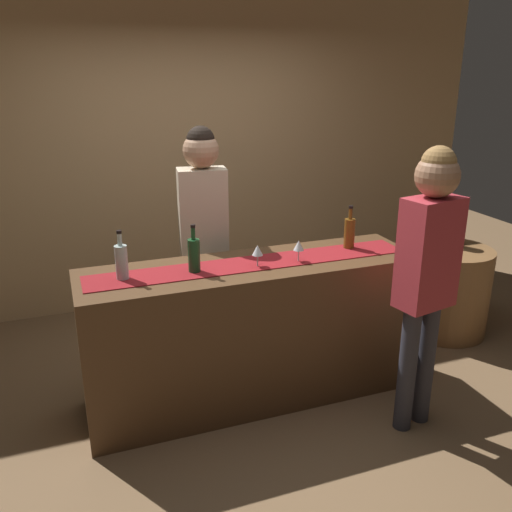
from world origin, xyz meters
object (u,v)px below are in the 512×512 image
vase_on_side_table (455,232)px  wine_bottle_clear (122,261)px  wine_glass_mid_counter (299,246)px  bartender (203,221)px  wine_bottle_green (194,255)px  round_side_table (447,290)px  customer_sipping (428,261)px  wine_bottle_amber (349,233)px  wine_glass_near_customer (258,251)px

vase_on_side_table → wine_bottle_clear: bearing=-171.8°
wine_glass_mid_counter → bartender: bearing=125.2°
wine_bottle_green → vase_on_side_table: size_ratio=1.26×
wine_glass_mid_counter → vase_on_side_table: 1.72m
wine_bottle_clear → vase_on_side_table: bearing=8.2°
round_side_table → vase_on_side_table: 0.50m
wine_bottle_clear → customer_sipping: (1.65, -0.67, 0.02)m
wine_bottle_amber → round_side_table: wine_bottle_amber is taller
wine_bottle_clear → round_side_table: 2.81m
bartender → wine_bottle_green: bearing=78.0°
vase_on_side_table → wine_bottle_green: bearing=-169.6°
wine_bottle_green → customer_sipping: bearing=-27.5°
wine_bottle_green → wine_bottle_amber: bearing=4.1°
wine_bottle_amber → bartender: size_ratio=0.17×
wine_glass_near_customer → vase_on_side_table: (1.92, 0.47, -0.21)m
bartender → wine_bottle_amber: bearing=158.3°
customer_sipping → vase_on_side_table: (1.09, 1.06, -0.24)m
round_side_table → wine_glass_near_customer: bearing=-167.5°
wine_bottle_clear → wine_glass_near_customer: wine_bottle_clear is taller
wine_bottle_clear → wine_glass_mid_counter: wine_bottle_clear is taller
wine_bottle_green → wine_glass_near_customer: 0.40m
wine_glass_mid_counter → round_side_table: wine_glass_mid_counter is taller
wine_bottle_green → round_side_table: bearing=9.2°
wine_bottle_green → wine_glass_mid_counter: wine_bottle_green is taller
wine_bottle_amber → round_side_table: bearing=14.0°
wine_bottle_amber → wine_glass_near_customer: (-0.72, -0.13, -0.01)m
wine_bottle_green → bartender: (0.22, 0.60, 0.04)m
wine_bottle_amber → wine_glass_mid_counter: size_ratio=2.10×
wine_bottle_green → wine_bottle_amber: (1.12, 0.08, 0.00)m
wine_bottle_clear → wine_glass_mid_counter: (1.10, -0.08, -0.01)m
wine_glass_near_customer → vase_on_side_table: wine_glass_near_customer is taller
wine_bottle_amber → vase_on_side_table: 1.26m
customer_sipping → vase_on_side_table: customer_sipping is taller
wine_glass_near_customer → customer_sipping: bearing=-35.5°
wine_bottle_clear → round_side_table: wine_bottle_clear is taller
round_side_table → vase_on_side_table: (0.05, 0.06, 0.49)m
wine_glass_mid_counter → wine_bottle_amber: bearing=16.3°
customer_sipping → vase_on_side_table: size_ratio=7.34×
wine_glass_near_customer → round_side_table: 2.04m
vase_on_side_table → bartender: bearing=175.3°
wine_glass_near_customer → bartender: (-0.17, 0.64, 0.04)m
bartender → round_side_table: size_ratio=2.41×
wine_bottle_green → wine_glass_near_customer: (0.40, -0.05, -0.01)m
wine_bottle_clear → wine_bottle_amber: bearing=1.9°
wine_bottle_clear → bartender: (0.65, 0.57, 0.04)m
wine_bottle_green → wine_bottle_amber: same height
wine_bottle_green → wine_glass_mid_counter: size_ratio=2.10×
customer_sipping → wine_glass_mid_counter: bearing=121.6°
wine_bottle_green → round_side_table: (2.27, 0.37, -0.71)m
wine_bottle_amber → customer_sipping: bearing=-81.6°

